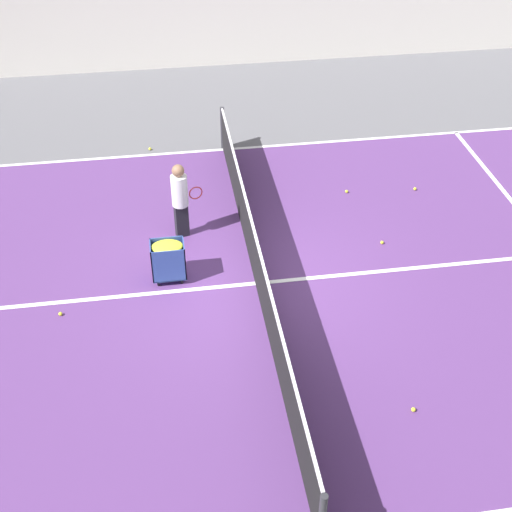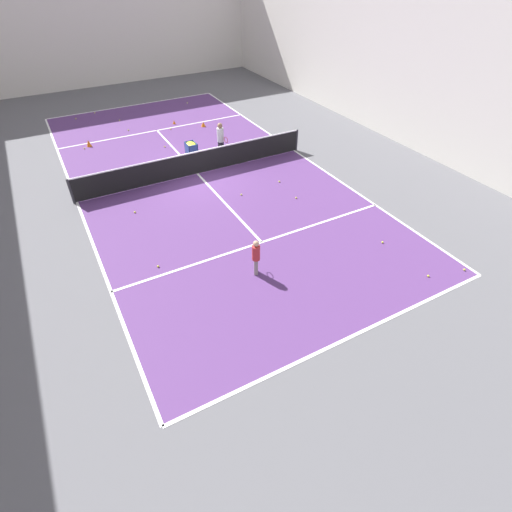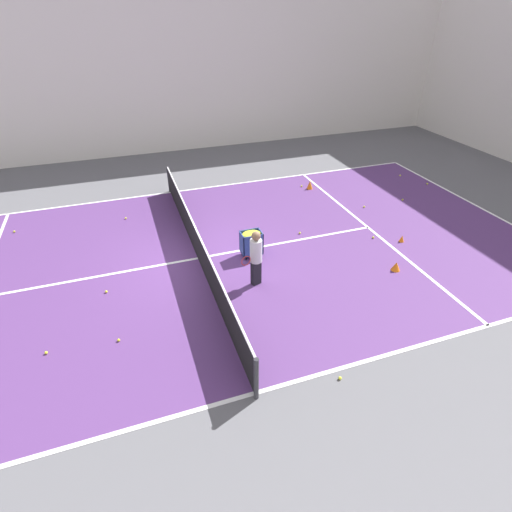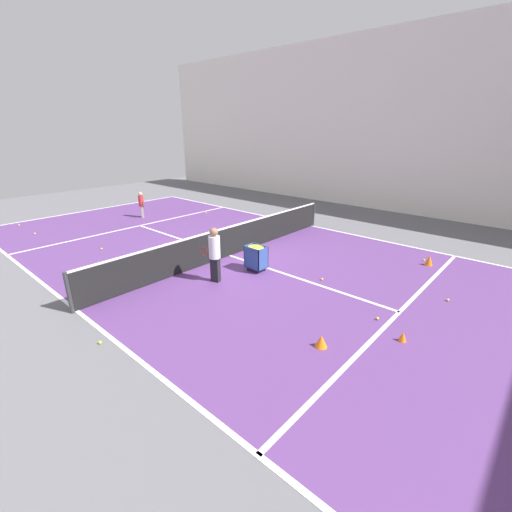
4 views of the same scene
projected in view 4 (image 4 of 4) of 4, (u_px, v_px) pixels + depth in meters
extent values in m
plane|color=#5B5B60|center=(230.00, 256.00, 12.06)|extent=(36.25, 36.25, 0.00)
cube|color=#563370|center=(230.00, 256.00, 12.06)|extent=(10.47, 21.61, 0.00)
cube|color=white|center=(93.00, 210.00, 18.80)|extent=(10.47, 0.10, 0.00)
cube|color=white|center=(312.00, 226.00, 15.72)|extent=(0.10, 21.61, 0.00)
cube|color=white|center=(77.00, 311.00, 8.40)|extent=(0.10, 21.61, 0.00)
cube|color=white|center=(140.00, 226.00, 15.76)|extent=(10.47, 0.10, 0.00)
cube|color=white|center=(399.00, 312.00, 8.36)|extent=(10.47, 0.10, 0.00)
cube|color=white|center=(230.00, 256.00, 12.06)|extent=(0.10, 11.88, 0.00)
cube|color=silver|center=(373.00, 125.00, 17.95)|extent=(0.15, 32.55, 8.79)
cylinder|color=#2D2D33|center=(313.00, 214.00, 15.60)|extent=(0.10, 0.10, 1.07)
cylinder|color=#2D2D33|center=(69.00, 293.00, 8.15)|extent=(0.10, 0.10, 1.07)
cube|color=black|center=(230.00, 242.00, 11.88)|extent=(10.57, 0.03, 1.00)
cube|color=white|center=(229.00, 227.00, 11.70)|extent=(10.57, 0.04, 0.05)
cube|color=gray|center=(142.00, 212.00, 17.18)|extent=(0.20, 0.24, 0.57)
cylinder|color=#B22D2D|center=(141.00, 201.00, 16.99)|extent=(0.34, 0.34, 0.51)
sphere|color=tan|center=(140.00, 194.00, 16.87)|extent=(0.19, 0.19, 0.19)
torus|color=black|center=(143.00, 205.00, 16.78)|extent=(0.15, 0.26, 0.28)
cube|color=black|center=(215.00, 270.00, 9.92)|extent=(0.21, 0.29, 0.73)
cylinder|color=silver|center=(214.00, 247.00, 9.68)|extent=(0.39, 0.39, 0.65)
sphere|color=#846047|center=(214.00, 232.00, 9.52)|extent=(0.24, 0.24, 0.24)
torus|color=#B22D2D|center=(204.00, 251.00, 9.85)|extent=(0.09, 0.28, 0.28)
cube|color=#2D478C|center=(256.00, 267.00, 10.77)|extent=(0.45, 0.62, 0.02)
cube|color=#2D478C|center=(249.00, 254.00, 10.84)|extent=(0.45, 0.02, 0.69)
cube|color=#2D478C|center=(263.00, 259.00, 10.46)|extent=(0.45, 0.02, 0.69)
cube|color=#2D478C|center=(261.00, 255.00, 10.80)|extent=(0.02, 0.62, 0.69)
cube|color=#2D478C|center=(251.00, 258.00, 10.50)|extent=(0.02, 0.62, 0.69)
ellipsoid|color=yellow|center=(256.00, 248.00, 10.55)|extent=(0.41, 0.58, 0.16)
cylinder|color=black|center=(254.00, 265.00, 11.04)|extent=(0.05, 0.05, 0.12)
cylinder|color=black|center=(248.00, 268.00, 10.82)|extent=(0.05, 0.05, 0.12)
cylinder|color=black|center=(265.00, 269.00, 10.77)|extent=(0.05, 0.05, 0.12)
cylinder|color=black|center=(258.00, 272.00, 10.55)|extent=(0.05, 0.05, 0.12)
cone|color=orange|center=(403.00, 336.00, 7.19)|extent=(0.16, 0.16, 0.22)
cone|color=orange|center=(321.00, 341.00, 6.99)|extent=(0.26, 0.26, 0.27)
cone|color=orange|center=(429.00, 260.00, 11.16)|extent=(0.25, 0.25, 0.35)
sphere|color=yellow|center=(119.00, 260.00, 11.60)|extent=(0.07, 0.07, 0.07)
sphere|color=yellow|center=(322.00, 279.00, 10.10)|extent=(0.07, 0.07, 0.07)
sphere|color=yellow|center=(448.00, 300.00, 8.87)|extent=(0.07, 0.07, 0.07)
sphere|color=yellow|center=(165.00, 244.00, 13.12)|extent=(0.07, 0.07, 0.07)
sphere|color=yellow|center=(206.00, 213.00, 18.01)|extent=(0.07, 0.07, 0.07)
sphere|color=yellow|center=(19.00, 225.00, 15.72)|extent=(0.07, 0.07, 0.07)
sphere|color=yellow|center=(377.00, 318.00, 8.01)|extent=(0.07, 0.07, 0.07)
sphere|color=yellow|center=(254.00, 226.00, 15.60)|extent=(0.07, 0.07, 0.07)
sphere|color=yellow|center=(102.00, 249.00, 12.64)|extent=(0.07, 0.07, 0.07)
sphere|color=yellow|center=(424.00, 260.00, 11.56)|extent=(0.07, 0.07, 0.07)
sphere|color=yellow|center=(35.00, 234.00, 14.46)|extent=(0.07, 0.07, 0.07)
sphere|color=yellow|center=(100.00, 342.00, 7.11)|extent=(0.07, 0.07, 0.07)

